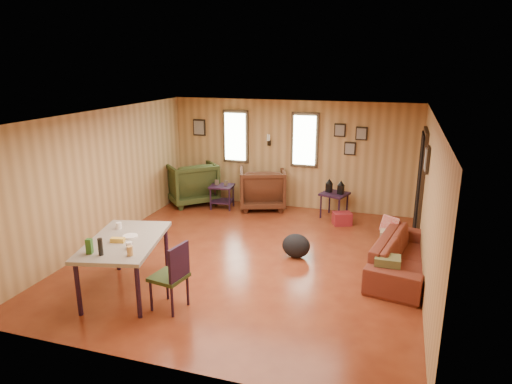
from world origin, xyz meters
TOP-DOWN VIEW (x-y plane):
  - room at (0.17, 0.27)m, footprint 5.54×6.04m
  - sofa at (2.51, 0.17)m, footprint 0.97×2.12m
  - recliner_brown at (-0.59, 2.71)m, footprint 1.24×1.21m
  - recliner_green at (-2.27, 2.56)m, footprint 1.43×1.43m
  - end_table at (-1.44, 2.40)m, footprint 0.57×0.53m
  - side_table at (1.06, 2.53)m, footprint 0.65×0.65m
  - cooler at (1.29, 2.12)m, footprint 0.43×0.38m
  - backpack at (0.75, 0.27)m, footprint 0.53×0.44m
  - sofa_pillows at (2.24, 0.12)m, footprint 0.37×1.53m
  - dining_table at (-1.30, -1.64)m, footprint 1.27×1.74m
  - dining_chair at (-0.43, -1.88)m, footprint 0.49×0.49m

SIDE VIEW (x-z plane):
  - cooler at x=1.29m, z-range 0.00..0.26m
  - backpack at x=0.75m, z-range 0.00..0.41m
  - end_table at x=-1.44m, z-range 0.04..0.69m
  - sofa at x=2.51m, z-range 0.00..0.80m
  - sofa_pillows at x=2.24m, z-range 0.33..0.65m
  - recliner_brown at x=-0.59m, z-range 0.00..1.02m
  - dining_chair at x=-0.43m, z-range 0.06..1.00m
  - recliner_green at x=-2.27m, z-range 0.00..1.08m
  - side_table at x=1.06m, z-range 0.15..0.98m
  - dining_table at x=-1.30m, z-range 0.21..1.24m
  - room at x=0.17m, z-range -0.02..2.43m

